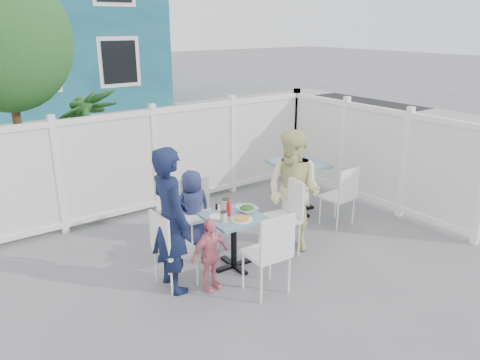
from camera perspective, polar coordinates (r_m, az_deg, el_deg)
ground at (r=5.66m, az=0.25°, el=-11.28°), size 80.00×80.00×0.00m
near_sidewalk at (r=8.75m, az=-14.62°, el=-0.77°), size 24.00×2.60×0.01m
street at (r=12.15m, az=-21.18°, el=3.96°), size 24.00×5.00×0.01m
far_sidewalk at (r=15.11m, az=-24.38°, el=6.25°), size 24.00×1.60×0.01m
fence_back at (r=7.32m, az=-10.27°, el=2.17°), size 5.86×0.08×1.60m
fence_right at (r=7.73m, az=15.79°, el=2.64°), size 0.08×3.66×1.60m
tree at (r=7.37m, az=-26.77°, el=14.96°), size 1.80×1.62×3.59m
potted_shrub_a at (r=7.65m, az=-17.49°, el=3.59°), size 1.43×1.43×1.90m
potted_shrub_b at (r=8.41m, az=-4.50°, el=4.05°), size 1.69×1.68×1.42m
main_table at (r=5.56m, az=-0.77°, el=-5.82°), size 0.66×0.66×0.67m
spare_table at (r=7.23m, az=7.10°, el=0.79°), size 0.87×0.87×0.80m
chair_left at (r=5.23m, az=-8.63°, el=-7.72°), size 0.41×0.42×0.89m
chair_right at (r=5.93m, az=5.53°, el=-3.78°), size 0.48×0.50×0.98m
chair_back at (r=6.15m, az=-5.18°, el=-3.37°), size 0.47×0.46×0.90m
chair_near at (r=5.01m, az=3.79°, el=-8.33°), size 0.45×0.44×0.95m
chair_spare at (r=6.83m, az=12.35°, el=-1.50°), size 0.42×0.41×0.89m
man at (r=5.08m, az=-8.45°, el=-4.86°), size 0.41×0.60×1.63m
woman at (r=5.99m, az=6.56°, el=-1.36°), size 0.78×0.90×1.57m
boy at (r=6.17m, az=-5.81°, el=-3.44°), size 0.53×0.36×1.03m
toddler at (r=5.17m, az=-3.70°, el=-9.10°), size 0.51×0.26×0.84m
plate_main at (r=5.38m, az=0.19°, el=-4.84°), size 0.24×0.24×0.02m
plate_side at (r=5.46m, az=-2.73°, el=-4.48°), size 0.20×0.20×0.01m
salad_bowl at (r=5.60m, az=0.87°, el=-3.62°), size 0.24×0.24×0.06m
coffee_cup_a at (r=5.32m, az=-2.00°, el=-4.53°), size 0.08×0.08×0.12m
coffee_cup_b at (r=5.66m, az=-1.75°, el=-3.00°), size 0.09×0.09×0.13m
ketchup_bottle at (r=5.47m, az=-1.40°, el=-3.56°), size 0.05×0.05×0.16m
salt_shaker at (r=5.63m, az=-2.59°, el=-3.42°), size 0.03×0.03×0.07m
pepper_shaker at (r=5.68m, az=-2.87°, el=-3.25°), size 0.03×0.03×0.07m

